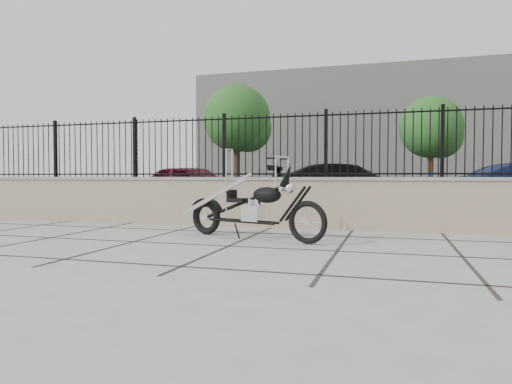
{
  "coord_description": "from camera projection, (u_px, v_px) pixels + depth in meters",
  "views": [
    {
      "loc": [
        2.18,
        -5.94,
        0.98
      ],
      "look_at": [
        0.07,
        1.11,
        0.72
      ],
      "focal_mm": 32.0,
      "sensor_mm": 36.0,
      "label": 1
    }
  ],
  "objects": [
    {
      "name": "ground_plane",
      "position": [
        229.0,
        246.0,
        6.35
      ],
      "size": [
        90.0,
        90.0,
        0.0
      ],
      "primitive_type": "plane",
      "color": "#99968E",
      "rests_on": "ground"
    },
    {
      "name": "parking_lot",
      "position": [
        335.0,
        200.0,
        18.32
      ],
      "size": [
        30.0,
        30.0,
        0.0
      ],
      "primitive_type": "plane",
      "color": "black",
      "rests_on": "ground"
    },
    {
      "name": "retaining_wall",
      "position": [
        273.0,
        202.0,
        8.72
      ],
      "size": [
        14.0,
        0.36,
        0.96
      ],
      "primitive_type": "cube",
      "color": "gray",
      "rests_on": "ground_plane"
    },
    {
      "name": "iron_fence",
      "position": [
        273.0,
        146.0,
        8.69
      ],
      "size": [
        14.0,
        0.08,
        1.2
      ],
      "primitive_type": "cube",
      "color": "black",
      "rests_on": "retaining_wall"
    },
    {
      "name": "background_building",
      "position": [
        360.0,
        133.0,
        31.58
      ],
      "size": [
        22.0,
        6.0,
        8.0
      ],
      "primitive_type": "cube",
      "color": "beige",
      "rests_on": "ground_plane"
    },
    {
      "name": "chopper_motorcycle",
      "position": [
        250.0,
        193.0,
        7.08
      ],
      "size": [
        2.41,
        1.16,
        1.44
      ],
      "primitive_type": null,
      "rotation": [
        0.0,
        0.0,
        -0.32
      ],
      "color": "black",
      "rests_on": "ground_plane"
    },
    {
      "name": "car_red",
      "position": [
        192.0,
        186.0,
        14.39
      ],
      "size": [
        4.24,
        2.65,
        1.34
      ],
      "primitive_type": "imported",
      "rotation": [
        0.0,
        0.0,
        1.28
      ],
      "color": "#4B0A18",
      "rests_on": "parking_lot"
    },
    {
      "name": "car_black",
      "position": [
        349.0,
        187.0,
        13.24
      ],
      "size": [
        4.87,
        2.55,
        1.35
      ],
      "primitive_type": "imported",
      "rotation": [
        0.0,
        0.0,
        1.72
      ],
      "color": "black",
      "rests_on": "parking_lot"
    },
    {
      "name": "bollard_a",
      "position": [
        213.0,
        197.0,
        11.39
      ],
      "size": [
        0.11,
        0.11,
        0.91
      ],
      "primitive_type": "cylinder",
      "rotation": [
        0.0,
        0.0,
        0.0
      ],
      "color": "#0B15A7",
      "rests_on": "ground_plane"
    },
    {
      "name": "bollard_b",
      "position": [
        429.0,
        196.0,
        10.48
      ],
      "size": [
        0.16,
        0.16,
        1.04
      ],
      "primitive_type": "cylinder",
      "rotation": [
        0.0,
        0.0,
        0.38
      ],
      "color": "#0E1DDB",
      "rests_on": "ground_plane"
    },
    {
      "name": "tree_left",
      "position": [
        237.0,
        115.0,
        23.67
      ],
      "size": [
        3.5,
        3.5,
        5.9
      ],
      "rotation": [
        0.0,
        0.0,
        0.3
      ],
      "color": "#382619",
      "rests_on": "ground_plane"
    },
    {
      "name": "tree_right",
      "position": [
        431.0,
        124.0,
        20.78
      ],
      "size": [
        2.83,
        2.83,
        4.77
      ],
      "rotation": [
        0.0,
        0.0,
        0.29
      ],
      "color": "#382619",
      "rests_on": "ground_plane"
    }
  ]
}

